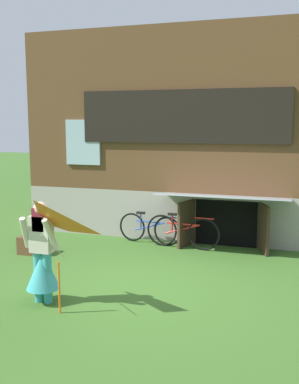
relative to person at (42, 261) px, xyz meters
name	(u,v)px	position (x,y,z in m)	size (l,w,h in m)	color
ground_plane	(140,285)	(1.21, 1.17, -0.68)	(60.00, 60.00, 0.00)	#386023
log_house	(201,134)	(1.21, 6.47, 1.82)	(8.04, 5.72, 5.00)	#9E998E
person	(42,261)	(0.00, 0.00, 0.00)	(0.61, 0.52, 1.60)	teal
kite	(35,231)	(0.24, -0.56, 0.63)	(1.13, 1.13, 1.61)	orange
bicycle_red	(182,232)	(1.36, 3.67, -0.30)	(1.71, 0.19, 0.78)	black
bicycle_blue	(149,228)	(0.54, 3.82, -0.32)	(1.59, 0.31, 0.73)	black
wooden_crate	(31,245)	(-1.65, 2.27, -0.48)	(0.48, 0.41, 0.38)	brown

